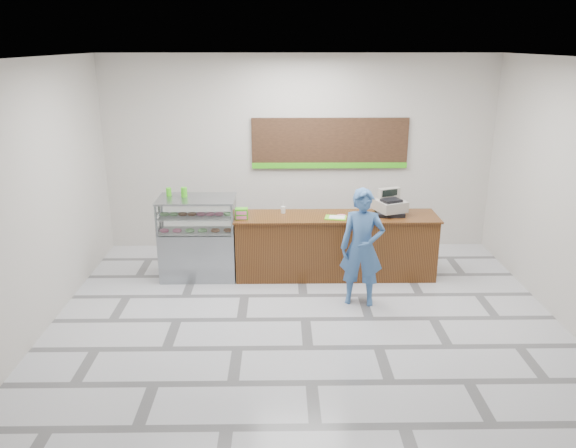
{
  "coord_description": "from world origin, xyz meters",
  "views": [
    {
      "loc": [
        -0.35,
        -7.01,
        3.69
      ],
      "look_at": [
        -0.23,
        0.9,
        1.1
      ],
      "focal_mm": 35.0,
      "sensor_mm": 36.0,
      "label": 1
    }
  ],
  "objects_px": {
    "display_case": "(198,237)",
    "cash_register": "(390,205)",
    "serving_tray": "(336,218)",
    "sales_counter": "(335,246)",
    "customer": "(362,248)"
  },
  "relations": [
    {
      "from": "display_case",
      "to": "serving_tray",
      "type": "height_order",
      "value": "display_case"
    },
    {
      "from": "display_case",
      "to": "serving_tray",
      "type": "xyz_separation_m",
      "value": [
        2.2,
        -0.14,
        0.36
      ]
    },
    {
      "from": "sales_counter",
      "to": "cash_register",
      "type": "bearing_deg",
      "value": 4.67
    },
    {
      "from": "cash_register",
      "to": "customer",
      "type": "height_order",
      "value": "customer"
    },
    {
      "from": "display_case",
      "to": "customer",
      "type": "height_order",
      "value": "customer"
    },
    {
      "from": "display_case",
      "to": "serving_tray",
      "type": "distance_m",
      "value": 2.24
    },
    {
      "from": "display_case",
      "to": "cash_register",
      "type": "xyz_separation_m",
      "value": [
        3.09,
        0.07,
        0.5
      ]
    },
    {
      "from": "customer",
      "to": "display_case",
      "type": "bearing_deg",
      "value": 168.86
    },
    {
      "from": "display_case",
      "to": "serving_tray",
      "type": "bearing_deg",
      "value": -3.63
    },
    {
      "from": "cash_register",
      "to": "customer",
      "type": "distance_m",
      "value": 1.28
    },
    {
      "from": "display_case",
      "to": "serving_tray",
      "type": "relative_size",
      "value": 3.58
    },
    {
      "from": "display_case",
      "to": "cash_register",
      "type": "height_order",
      "value": "cash_register"
    },
    {
      "from": "serving_tray",
      "to": "sales_counter",
      "type": "bearing_deg",
      "value": 93.59
    },
    {
      "from": "sales_counter",
      "to": "cash_register",
      "type": "height_order",
      "value": "cash_register"
    },
    {
      "from": "sales_counter",
      "to": "cash_register",
      "type": "xyz_separation_m",
      "value": [
        0.87,
        0.07,
        0.66
      ]
    }
  ]
}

